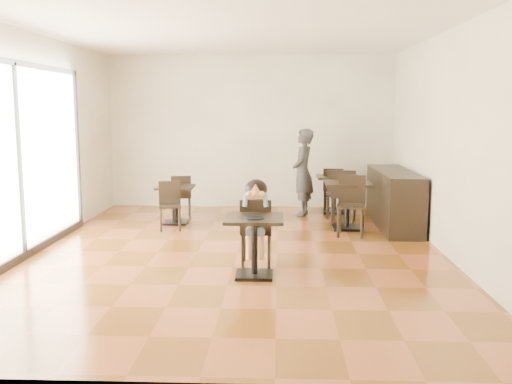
# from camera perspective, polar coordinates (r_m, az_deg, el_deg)

# --- Properties ---
(floor) EXTENTS (6.00, 8.00, 0.01)m
(floor) POSITION_cam_1_polar(r_m,az_deg,el_deg) (8.39, -1.90, -6.09)
(floor) COLOR brown
(floor) RESTS_ON ground
(ceiling) EXTENTS (6.00, 8.00, 0.01)m
(ceiling) POSITION_cam_1_polar(r_m,az_deg,el_deg) (8.20, -2.01, 16.11)
(ceiling) COLOR white
(ceiling) RESTS_ON floor
(wall_back) EXTENTS (6.00, 0.01, 3.20)m
(wall_back) POSITION_cam_1_polar(r_m,az_deg,el_deg) (12.13, -0.53, 6.03)
(wall_back) COLOR white
(wall_back) RESTS_ON floor
(wall_front) EXTENTS (6.00, 0.01, 3.20)m
(wall_front) POSITION_cam_1_polar(r_m,az_deg,el_deg) (4.18, -6.07, 1.53)
(wall_front) COLOR white
(wall_front) RESTS_ON floor
(wall_left) EXTENTS (0.01, 8.00, 3.20)m
(wall_left) POSITION_cam_1_polar(r_m,az_deg,el_deg) (8.89, -21.69, 4.59)
(wall_left) COLOR white
(wall_left) RESTS_ON floor
(wall_right) EXTENTS (0.01, 8.00, 3.20)m
(wall_right) POSITION_cam_1_polar(r_m,az_deg,el_deg) (8.46, 18.82, 4.58)
(wall_right) COLOR white
(wall_right) RESTS_ON floor
(storefront_window) EXTENTS (0.04, 4.50, 2.60)m
(storefront_window) POSITION_cam_1_polar(r_m,az_deg,el_deg) (8.43, -22.80, 2.99)
(storefront_window) COLOR white
(storefront_window) RESTS_ON floor
(child_table) EXTENTS (0.72, 0.72, 0.76)m
(child_table) POSITION_cam_1_polar(r_m,az_deg,el_deg) (7.15, -0.17, -5.50)
(child_table) COLOR black
(child_table) RESTS_ON floor
(child_chair) EXTENTS (0.41, 0.41, 0.92)m
(child_chair) POSITION_cam_1_polar(r_m,az_deg,el_deg) (7.67, 0.02, -3.96)
(child_chair) COLOR black
(child_chair) RESTS_ON floor
(child) EXTENTS (0.41, 0.58, 1.15)m
(child) POSITION_cam_1_polar(r_m,az_deg,el_deg) (7.64, 0.02, -3.09)
(child) COLOR slate
(child) RESTS_ON child_chair
(plate) EXTENTS (0.26, 0.26, 0.02)m
(plate) POSITION_cam_1_polar(r_m,az_deg,el_deg) (6.97, -0.20, -2.60)
(plate) COLOR black
(plate) RESTS_ON child_table
(pizza_slice) EXTENTS (0.27, 0.21, 0.06)m
(pizza_slice) POSITION_cam_1_polar(r_m,az_deg,el_deg) (7.38, -0.04, -0.18)
(pizza_slice) COLOR #D1B979
(pizza_slice) RESTS_ON child
(adult_patron) EXTENTS (0.49, 0.67, 1.70)m
(adult_patron) POSITION_cam_1_polar(r_m,az_deg,el_deg) (11.22, 4.71, 1.98)
(adult_patron) COLOR #333338
(adult_patron) RESTS_ON floor
(cafe_table_mid) EXTENTS (0.91, 0.91, 0.82)m
(cafe_table_mid) POSITION_cam_1_polar(r_m,az_deg,el_deg) (10.07, 9.10, -1.35)
(cafe_table_mid) COLOR black
(cafe_table_mid) RESTS_ON floor
(cafe_table_left) EXTENTS (0.78, 0.78, 0.69)m
(cafe_table_left) POSITION_cam_1_polar(r_m,az_deg,el_deg) (10.51, -8.03, -1.28)
(cafe_table_left) COLOR black
(cafe_table_left) RESTS_ON floor
(cafe_table_back) EXTENTS (0.80, 0.80, 0.74)m
(cafe_table_back) POSITION_cam_1_polar(r_m,az_deg,el_deg) (11.62, 7.83, -0.23)
(cafe_table_back) COLOR black
(cafe_table_back) RESTS_ON floor
(chair_mid_a) EXTENTS (0.52, 0.52, 0.99)m
(chair_mid_a) POSITION_cam_1_polar(r_m,az_deg,el_deg) (10.60, 8.76, -0.40)
(chair_mid_a) COLOR black
(chair_mid_a) RESTS_ON floor
(chair_mid_b) EXTENTS (0.52, 0.52, 0.99)m
(chair_mid_b) POSITION_cam_1_polar(r_m,az_deg,el_deg) (9.52, 9.49, -1.41)
(chair_mid_b) COLOR black
(chair_mid_b) RESTS_ON floor
(chair_left_a) EXTENTS (0.45, 0.45, 0.84)m
(chair_left_a) POSITION_cam_1_polar(r_m,az_deg,el_deg) (11.03, -7.52, -0.44)
(chair_left_a) COLOR black
(chair_left_a) RESTS_ON floor
(chair_left_b) EXTENTS (0.45, 0.45, 0.84)m
(chair_left_b) POSITION_cam_1_polar(r_m,az_deg,el_deg) (9.97, -8.60, -1.41)
(chair_left_b) COLOR black
(chair_left_b) RESTS_ON floor
(chair_back_a) EXTENTS (0.46, 0.46, 0.89)m
(chair_back_a) POSITION_cam_1_polar(r_m,az_deg,el_deg) (11.77, 7.76, 0.25)
(chair_back_a) COLOR black
(chair_back_a) RESTS_ON floor
(chair_back_b) EXTENTS (0.46, 0.46, 0.89)m
(chair_back_b) POSITION_cam_1_polar(r_m,az_deg,el_deg) (11.07, 8.10, -0.27)
(chair_back_b) COLOR black
(chair_back_b) RESTS_ON floor
(service_counter) EXTENTS (0.60, 2.40, 1.00)m
(service_counter) POSITION_cam_1_polar(r_m,az_deg,el_deg) (10.43, 13.61, -0.66)
(service_counter) COLOR black
(service_counter) RESTS_ON floor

